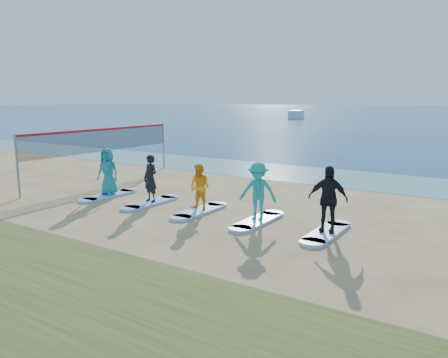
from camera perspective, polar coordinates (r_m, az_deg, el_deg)
The scene contains 14 objects.
ground at distance 12.89m, azimuth 0.51°, elevation -6.79°, with size 600.00×600.00×0.00m, color tan.
shallow_water at distance 22.22m, azimuth 15.40°, elevation 0.13°, with size 600.00×600.00×0.00m, color teal.
volleyball_net at distance 21.38m, azimuth -15.49°, elevation 4.87°, with size 0.53×9.08×2.50m.
boat_offshore_a at distance 90.58m, azimuth 9.40°, elevation 7.78°, with size 2.31×7.88×1.71m, color silver.
surfboard_0 at distance 17.95m, azimuth -14.77°, elevation -2.08°, with size 0.70×2.20×0.09m, color #A4C5FF.
student_0 at distance 17.77m, azimuth -14.91°, elevation 0.97°, with size 0.90×0.59×1.85m, color teal.
surfboard_1 at distance 16.37m, azimuth -9.49°, elevation -3.06°, with size 0.70×2.20×0.09m, color #A4C5FF.
student_1 at distance 16.19m, azimuth -9.59°, elevation 0.08°, with size 0.63×0.41×1.73m, color black.
surfboard_2 at distance 14.97m, azimuth -3.15°, elevation -4.20°, with size 0.70×2.20×0.09m, color #A4C5FF.
student_2 at distance 14.78m, azimuth -3.19°, elevation -1.07°, with size 0.77×0.60×1.58m, color #FFAB1A.
surfboard_3 at distance 13.79m, azimuth 4.40°, elevation -5.48°, with size 0.70×2.20×0.09m, color #A4C5FF.
student_3 at distance 13.57m, azimuth 4.46°, elevation -1.61°, with size 1.17×0.67×1.81m, color teal.
surfboard_4 at distance 12.90m, azimuth 13.22°, elevation -6.85°, with size 0.70×2.20×0.09m, color #A4C5FF.
student_4 at distance 12.65m, azimuth 13.40°, elevation -2.55°, with size 1.11×0.46×1.89m, color black.
Camera 1 is at (6.69, -10.35, 3.79)m, focal length 35.00 mm.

